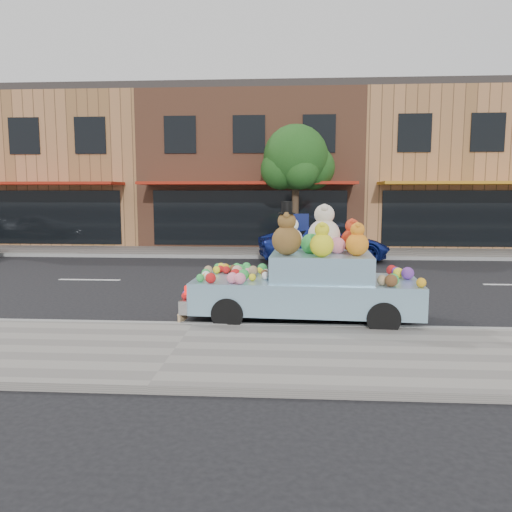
{
  "coord_description": "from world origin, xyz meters",
  "views": [
    {
      "loc": [
        1.74,
        -13.87,
        2.51
      ],
      "look_at": [
        1.09,
        -3.99,
        1.25
      ],
      "focal_mm": 35.0,
      "sensor_mm": 36.0,
      "label": 1
    }
  ],
  "objects": [
    {
      "name": "near_kerb",
      "position": [
        0.0,
        -5.0,
        0.07
      ],
      "size": [
        60.0,
        0.12,
        0.13
      ],
      "primitive_type": "cube",
      "color": "gray",
      "rests_on": "ground"
    },
    {
      "name": "storefront_right",
      "position": [
        10.0,
        11.97,
        3.64
      ],
      "size": [
        10.0,
        9.8,
        7.3
      ],
      "color": "#AD7448",
      "rests_on": "ground"
    },
    {
      "name": "far_kerb",
      "position": [
        0.0,
        5.0,
        0.07
      ],
      "size": [
        60.0,
        0.12,
        0.13
      ],
      "primitive_type": "cube",
      "color": "gray",
      "rests_on": "ground"
    },
    {
      "name": "storefront_left",
      "position": [
        -10.0,
        11.97,
        3.64
      ],
      "size": [
        10.0,
        9.8,
        7.3
      ],
      "color": "#AD7448",
      "rests_on": "ground"
    },
    {
      "name": "ground",
      "position": [
        0.0,
        0.0,
        0.0
      ],
      "size": [
        120.0,
        120.0,
        0.0
      ],
      "primitive_type": "plane",
      "color": "black",
      "rests_on": "ground"
    },
    {
      "name": "near_sidewalk",
      "position": [
        0.0,
        -6.5,
        0.06
      ],
      "size": [
        60.0,
        3.0,
        0.12
      ],
      "primitive_type": "cube",
      "color": "gray",
      "rests_on": "ground"
    },
    {
      "name": "street_tree",
      "position": [
        2.03,
        6.55,
        3.69
      ],
      "size": [
        3.0,
        2.7,
        5.22
      ],
      "color": "#38281C",
      "rests_on": "ground"
    },
    {
      "name": "storefront_mid",
      "position": [
        0.0,
        11.97,
        3.64
      ],
      "size": [
        10.0,
        9.8,
        7.3
      ],
      "color": "#90573D",
      "rests_on": "ground"
    },
    {
      "name": "car_blue",
      "position": [
        3.02,
        4.28,
        0.66
      ],
      "size": [
        5.03,
        2.98,
        1.31
      ],
      "primitive_type": "imported",
      "rotation": [
        0.0,
        0.0,
        1.75
      ],
      "color": "navy",
      "rests_on": "ground"
    },
    {
      "name": "far_sidewalk",
      "position": [
        0.0,
        6.5,
        0.06
      ],
      "size": [
        60.0,
        3.0,
        0.12
      ],
      "primitive_type": "cube",
      "color": "gray",
      "rests_on": "ground"
    },
    {
      "name": "art_car",
      "position": [
        2.11,
        -4.25,
        0.82
      ],
      "size": [
        4.57,
        1.99,
        2.35
      ],
      "rotation": [
        0.0,
        0.0,
        -0.06
      ],
      "color": "black",
      "rests_on": "ground"
    }
  ]
}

